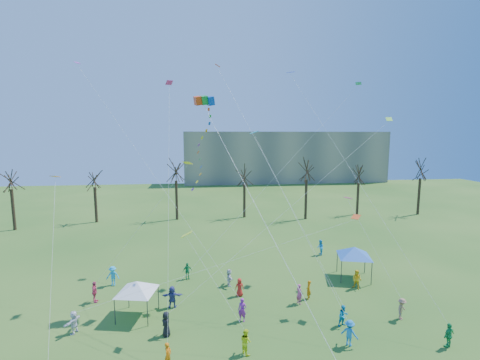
{
  "coord_description": "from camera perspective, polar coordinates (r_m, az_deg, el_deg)",
  "views": [
    {
      "loc": [
        -3.28,
        -17.94,
        14.14
      ],
      "look_at": [
        -0.6,
        5.0,
        11.0
      ],
      "focal_mm": 25.0,
      "sensor_mm": 36.0,
      "label": 1
    }
  ],
  "objects": [
    {
      "name": "small_kites_aloft",
      "position": [
        29.45,
        1.9,
        5.97
      ],
      "size": [
        31.23,
        17.03,
        31.69
      ],
      "color": "orange",
      "rests_on": "ground"
    },
    {
      "name": "big_box_kite",
      "position": [
        27.62,
        -6.0,
        4.99
      ],
      "size": [
        4.27,
        8.68,
        22.27
      ],
      "color": "#EF3D10",
      "rests_on": "ground"
    },
    {
      "name": "festival_crowd",
      "position": [
        28.93,
        -0.57,
        -19.56
      ],
      "size": [
        26.56,
        19.59,
        1.86
      ],
      "color": "red",
      "rests_on": "ground"
    },
    {
      "name": "distant_building",
      "position": [
        103.3,
        7.54,
        3.99
      ],
      "size": [
        60.0,
        14.0,
        15.0
      ],
      "primitive_type": "cube",
      "color": "gray",
      "rests_on": "ground"
    },
    {
      "name": "canopy_tent_blue",
      "position": [
        35.46,
        18.92,
        -11.5
      ],
      "size": [
        4.12,
        4.12,
        3.2
      ],
      "color": "#3F3F44",
      "rests_on": "ground"
    },
    {
      "name": "canopy_tent_white",
      "position": [
        28.31,
        -17.21,
        -16.99
      ],
      "size": [
        3.79,
        3.79,
        2.9
      ],
      "color": "#3F3F44",
      "rests_on": "ground"
    },
    {
      "name": "bare_tree_row",
      "position": [
        55.39,
        0.39,
        0.33
      ],
      "size": [
        71.79,
        9.13,
        10.53
      ],
      "color": "black",
      "rests_on": "ground"
    }
  ]
}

